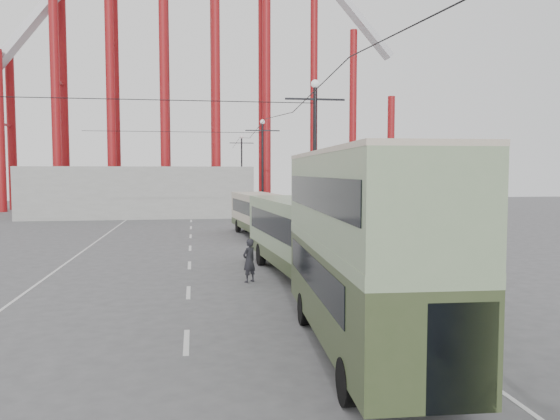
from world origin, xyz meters
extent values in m
plane|color=#505053|center=(0.00, 0.00, 0.00)|extent=(160.00, 160.00, 0.00)
cube|color=silver|center=(-1.00, 19.00, 0.01)|extent=(0.15, 82.00, 0.01)
cube|color=silver|center=(5.40, 20.00, 0.01)|extent=(0.12, 120.00, 0.01)
cube|color=silver|center=(-7.00, 20.00, 0.01)|extent=(0.12, 120.00, 0.01)
cylinder|color=black|center=(5.60, 18.00, 4.50)|extent=(0.20, 0.20, 9.00)
cylinder|color=black|center=(5.60, 18.00, 0.25)|extent=(0.44, 0.44, 0.50)
cube|color=black|center=(5.60, 18.00, 8.30)|extent=(3.20, 0.10, 0.10)
sphere|color=white|center=(5.60, 18.00, 9.10)|extent=(0.44, 0.44, 0.44)
cylinder|color=black|center=(5.60, 40.00, 4.50)|extent=(0.20, 0.20, 9.00)
cylinder|color=black|center=(5.60, 40.00, 0.25)|extent=(0.44, 0.44, 0.50)
cube|color=black|center=(5.60, 40.00, 8.30)|extent=(3.20, 0.10, 0.10)
sphere|color=white|center=(5.60, 40.00, 9.10)|extent=(0.44, 0.44, 0.44)
cylinder|color=black|center=(5.60, 62.00, 4.50)|extent=(0.20, 0.20, 9.00)
cylinder|color=black|center=(5.60, 62.00, 0.25)|extent=(0.44, 0.44, 0.50)
cube|color=black|center=(5.60, 62.00, 8.30)|extent=(3.20, 0.10, 0.10)
sphere|color=white|center=(5.60, 62.00, 9.10)|extent=(0.44, 0.44, 0.44)
cylinder|color=maroon|center=(-22.00, 55.00, 9.00)|extent=(1.00, 1.00, 18.00)
cylinder|color=maroon|center=(-22.00, 59.00, 9.00)|extent=(1.00, 1.00, 18.00)
cylinder|color=maroon|center=(-16.00, 55.00, 13.50)|extent=(1.00, 1.00, 27.00)
cylinder|color=maroon|center=(-16.00, 59.00, 13.50)|extent=(1.00, 1.00, 27.00)
cylinder|color=maroon|center=(-10.00, 55.00, 18.00)|extent=(1.00, 1.00, 36.00)
cylinder|color=maroon|center=(-10.00, 59.00, 18.00)|extent=(1.00, 1.00, 36.00)
cylinder|color=maroon|center=(-4.00, 55.00, 22.50)|extent=(1.00, 1.00, 45.00)
cylinder|color=maroon|center=(-4.00, 59.00, 22.50)|extent=(1.00, 1.00, 45.00)
cylinder|color=maroon|center=(14.00, 56.00, 15.00)|extent=(0.90, 0.90, 30.00)
cylinder|color=maroon|center=(19.00, 56.00, 11.00)|extent=(0.90, 0.90, 22.00)
cylinder|color=maroon|center=(24.00, 56.00, 7.00)|extent=(0.90, 0.90, 14.00)
cube|color=#B1B2B6|center=(19.00, 56.00, 24.00)|extent=(9.89, 2.00, 10.87)
cube|color=gray|center=(-6.00, 47.00, 2.50)|extent=(22.00, 10.00, 5.00)
cube|color=#344123|center=(3.31, 2.46, 1.54)|extent=(2.82, 9.44, 2.05)
cube|color=black|center=(3.31, 2.46, 1.96)|extent=(2.77, 7.58, 0.84)
cube|color=gray|center=(3.31, 2.46, 2.71)|extent=(2.84, 9.44, 0.28)
cube|color=gray|center=(3.31, 2.46, 3.87)|extent=(2.82, 9.44, 2.05)
cube|color=black|center=(3.31, 2.46, 3.96)|extent=(2.84, 8.88, 0.79)
cube|color=#BFB29A|center=(3.31, 2.46, 4.95)|extent=(2.84, 9.44, 0.11)
cylinder|color=black|center=(2.39, 5.13, 0.47)|extent=(0.31, 0.95, 0.93)
cylinder|color=black|center=(4.50, 5.02, 0.47)|extent=(0.31, 0.95, 0.93)
cylinder|color=black|center=(2.09, -0.46, 0.47)|extent=(0.31, 0.95, 0.93)
cylinder|color=black|center=(4.20, -0.57, 0.47)|extent=(0.31, 0.95, 0.93)
cube|color=gray|center=(3.83, 12.10, 1.84)|extent=(3.46, 11.73, 2.52)
cube|color=black|center=(3.83, 12.10, 2.26)|extent=(3.41, 10.47, 1.00)
cube|color=#344123|center=(3.83, 12.10, 0.84)|extent=(3.49, 11.73, 0.53)
cube|color=gray|center=(3.83, 12.10, 3.19)|extent=(3.48, 11.73, 0.17)
cylinder|color=black|center=(2.41, 15.26, 0.53)|extent=(0.37, 1.07, 1.05)
cylinder|color=black|center=(4.78, 15.43, 0.53)|extent=(0.37, 1.07, 1.05)
cylinder|color=black|center=(2.91, 8.34, 0.53)|extent=(0.37, 1.07, 1.05)
cylinder|color=black|center=(5.28, 8.51, 0.53)|extent=(0.37, 1.07, 1.05)
cube|color=#BFB29A|center=(3.81, 27.40, 1.66)|extent=(3.31, 9.67, 2.28)
cube|color=black|center=(3.81, 27.40, 2.04)|extent=(3.23, 8.54, 0.90)
cube|color=#344123|center=(3.81, 27.40, 0.76)|extent=(3.34, 9.68, 0.47)
cube|color=#BFB29A|center=(3.81, 27.40, 2.87)|extent=(3.33, 9.67, 0.15)
cylinder|color=black|center=(2.50, 29.74, 0.47)|extent=(0.36, 0.97, 0.95)
cylinder|color=black|center=(4.63, 29.96, 0.47)|extent=(0.36, 0.97, 0.95)
cylinder|color=black|center=(3.03, 24.46, 0.47)|extent=(0.36, 0.97, 0.95)
cylinder|color=black|center=(5.16, 24.67, 0.47)|extent=(0.36, 0.97, 0.95)
imported|color=black|center=(1.44, 11.57, 0.89)|extent=(0.77, 0.74, 1.78)
camera|label=1|loc=(-0.78, -10.32, 4.49)|focal=35.00mm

